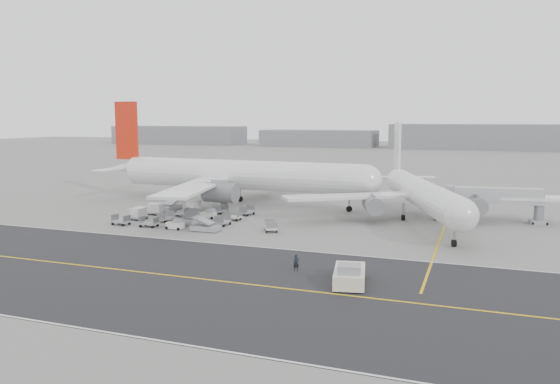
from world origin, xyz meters
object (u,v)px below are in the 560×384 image
(jet_bridge, at_px, (496,197))
(pushback_tug, at_px, (349,275))
(airliner_b, at_px, (421,193))
(airliner_a, at_px, (234,175))
(ground_crew_a, at_px, (296,263))

(jet_bridge, bearing_deg, pushback_tug, -116.51)
(airliner_b, bearing_deg, airliner_a, 152.12)
(ground_crew_a, bearing_deg, pushback_tug, -48.47)
(airliner_a, xyz_separation_m, jet_bridge, (49.17, -2.76, -1.80))
(airliner_b, height_order, ground_crew_a, airliner_b)
(airliner_a, xyz_separation_m, airliner_b, (37.28, -5.49, -1.25))
(pushback_tug, bearing_deg, jet_bridge, 59.54)
(jet_bridge, relative_size, ground_crew_a, 8.46)
(airliner_a, bearing_deg, ground_crew_a, -144.60)
(ground_crew_a, bearing_deg, jet_bridge, 36.02)
(jet_bridge, bearing_deg, ground_crew_a, -126.07)
(airliner_a, distance_m, pushback_tug, 56.73)
(airliner_b, xyz_separation_m, pushback_tug, (-3.07, -39.50, -3.74))
(airliner_b, relative_size, ground_crew_a, 24.01)
(airliner_a, relative_size, pushback_tug, 6.90)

